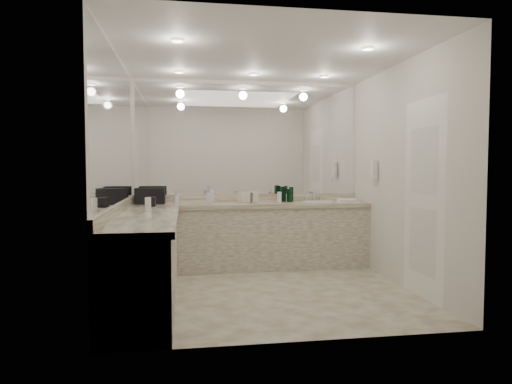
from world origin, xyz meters
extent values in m
plane|color=#BEB6A3|center=(0.00, 0.00, 0.00)|extent=(3.20, 3.20, 0.00)
plane|color=white|center=(0.00, 0.00, 2.60)|extent=(3.20, 3.20, 0.00)
cube|color=beige|center=(0.00, 1.50, 1.30)|extent=(3.20, 0.02, 2.60)
cube|color=beige|center=(-1.60, 0.00, 1.30)|extent=(0.02, 3.00, 2.60)
cube|color=beige|center=(1.60, 0.00, 1.30)|extent=(0.02, 3.00, 2.60)
cube|color=beige|center=(0.00, 1.20, 0.42)|extent=(3.20, 0.60, 0.84)
cube|color=beige|center=(0.00, 1.19, 0.87)|extent=(3.20, 0.64, 0.06)
cube|color=beige|center=(-1.30, -0.30, 0.42)|extent=(0.60, 2.40, 0.84)
cube|color=beige|center=(-1.29, -0.30, 0.87)|extent=(0.64, 2.42, 0.06)
cube|color=beige|center=(0.00, 1.48, 0.95)|extent=(3.20, 0.04, 0.10)
cube|color=beige|center=(-1.58, 0.00, 0.95)|extent=(0.04, 3.00, 0.10)
cube|color=white|center=(0.00, 1.49, 1.77)|extent=(3.12, 0.01, 1.55)
cube|color=white|center=(-1.59, 0.00, 1.77)|extent=(0.01, 2.92, 1.55)
cylinder|color=white|center=(0.95, 1.20, 0.90)|extent=(0.44, 0.44, 0.03)
cube|color=silver|center=(0.95, 1.41, 0.97)|extent=(0.24, 0.16, 0.14)
cube|color=white|center=(1.56, 0.70, 1.35)|extent=(0.06, 0.10, 0.24)
cube|color=white|center=(1.59, -0.50, 1.05)|extent=(0.02, 0.82, 2.10)
cube|color=black|center=(-1.35, 1.20, 1.01)|extent=(0.39, 0.25, 0.22)
cube|color=black|center=(-1.30, 0.78, 0.96)|extent=(0.10, 0.21, 0.11)
cube|color=beige|center=(-0.04, 1.23, 0.97)|extent=(0.28, 0.22, 0.14)
cube|color=white|center=(1.35, 1.11, 0.92)|extent=(0.25, 0.17, 0.04)
cylinder|color=white|center=(-1.30, 0.22, 0.98)|extent=(0.07, 0.07, 0.16)
imported|color=silver|center=(-0.53, 1.29, 1.00)|extent=(0.10, 0.10, 0.21)
imported|color=silver|center=(-0.55, 1.16, 1.01)|extent=(0.12, 0.12, 0.22)
imported|color=#FFF099|center=(-0.02, 1.27, 0.98)|extent=(0.16, 0.16, 0.16)
cylinder|color=#114B2B|center=(0.54, 1.23, 0.99)|extent=(0.07, 0.07, 0.18)
cylinder|color=#114B2B|center=(0.59, 1.30, 1.00)|extent=(0.06, 0.06, 0.21)
cylinder|color=#114B2B|center=(0.48, 1.31, 1.01)|extent=(0.07, 0.07, 0.21)
cylinder|color=#114B2B|center=(0.47, 1.25, 1.01)|extent=(0.07, 0.07, 0.21)
cylinder|color=#E57F66|center=(0.39, 1.29, 0.95)|extent=(0.05, 0.05, 0.10)
cylinder|color=#3F3F4C|center=(0.00, 1.17, 0.97)|extent=(0.04, 0.04, 0.14)
cylinder|color=silver|center=(-1.01, 1.16, 0.96)|extent=(0.06, 0.06, 0.12)
cylinder|color=silver|center=(0.38, 1.14, 0.97)|extent=(0.06, 0.06, 0.15)
cylinder|color=#9966B2|center=(0.38, 1.17, 0.96)|extent=(0.04, 0.04, 0.11)
camera|label=1|loc=(-0.90, -4.95, 1.39)|focal=32.00mm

